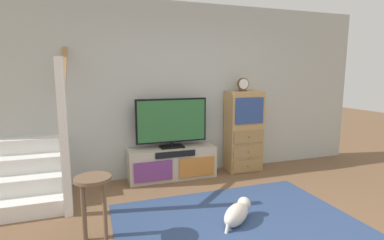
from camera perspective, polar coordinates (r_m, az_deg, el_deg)
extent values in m
cube|color=#B2B7B2|center=(4.77, -1.26, 5.74)|extent=(6.40, 0.12, 2.70)
cube|color=navy|center=(3.45, 8.73, -19.07)|extent=(2.60, 1.80, 0.01)
cube|color=#BCB29E|center=(4.64, -3.81, -8.27)|extent=(1.35, 0.36, 0.49)
cube|color=#70387F|center=(4.40, -7.44, -9.83)|extent=(0.57, 0.02, 0.29)
cube|color=#BC7533|center=(4.57, 0.97, -9.03)|extent=(0.57, 0.02, 0.29)
cube|color=black|center=(4.41, -3.18, -6.62)|extent=(0.61, 0.02, 0.09)
cube|color=black|center=(4.59, -3.90, -5.14)|extent=(0.36, 0.22, 0.02)
cylinder|color=black|center=(4.58, -3.91, -4.63)|extent=(0.05, 0.05, 0.06)
cube|color=black|center=(4.51, -3.96, -0.09)|extent=(1.10, 0.05, 0.67)
cube|color=#2D6B38|center=(4.48, -3.86, -0.15)|extent=(1.05, 0.01, 0.62)
cube|color=tan|center=(5.00, 9.90, -2.15)|extent=(0.58, 0.34, 1.33)
cube|color=#9C7949|center=(4.98, 10.73, -8.68)|extent=(0.53, 0.02, 0.21)
sphere|color=olive|center=(4.96, 10.84, -8.74)|extent=(0.03, 0.03, 0.03)
cube|color=#9C7949|center=(4.91, 10.82, -5.97)|extent=(0.53, 0.02, 0.21)
sphere|color=olive|center=(4.90, 10.92, -6.02)|extent=(0.03, 0.03, 0.03)
cube|color=#9C7949|center=(4.85, 10.90, -3.18)|extent=(0.53, 0.02, 0.21)
sphere|color=olive|center=(4.84, 11.01, -3.22)|extent=(0.03, 0.03, 0.03)
cube|color=#2D4784|center=(4.78, 11.05, 1.76)|extent=(0.49, 0.02, 0.42)
cube|color=#4C3823|center=(4.87, 9.78, 5.61)|extent=(0.12, 0.08, 0.02)
cylinder|color=brown|center=(4.87, 9.81, 6.89)|extent=(0.19, 0.04, 0.19)
cylinder|color=silver|center=(4.85, 9.96, 6.87)|extent=(0.16, 0.01, 0.16)
cube|color=white|center=(4.01, -29.94, -14.65)|extent=(0.90, 0.26, 0.19)
cube|color=white|center=(4.21, -29.36, -12.08)|extent=(0.90, 0.26, 0.38)
cube|color=white|center=(4.42, -28.85, -9.75)|extent=(0.90, 0.26, 0.57)
cube|color=white|center=(4.64, -28.39, -7.64)|extent=(0.90, 0.26, 0.76)
cube|color=white|center=(4.86, -27.98, -5.71)|extent=(0.90, 0.26, 0.95)
cube|color=white|center=(3.57, -23.46, -3.42)|extent=(0.09, 0.09, 1.80)
cube|color=#9E7547|center=(4.15, -23.47, 9.35)|extent=(0.06, 1.33, 0.99)
cylinder|color=brown|center=(3.00, -20.15, -17.40)|extent=(0.04, 0.04, 0.63)
cylinder|color=brown|center=(3.00, -16.41, -17.22)|extent=(0.04, 0.04, 0.63)
cylinder|color=brown|center=(3.17, -20.08, -15.92)|extent=(0.04, 0.04, 0.63)
cylinder|color=brown|center=(3.16, -16.57, -15.75)|extent=(0.04, 0.04, 0.63)
cylinder|color=brown|center=(2.95, -18.63, -10.67)|extent=(0.34, 0.34, 0.03)
ellipsoid|color=beige|center=(3.39, 8.54, -17.60)|extent=(0.47, 0.43, 0.22)
sphere|color=beige|center=(3.54, 10.00, -15.60)|extent=(0.15, 0.15, 0.15)
cylinder|color=beige|center=(3.24, 6.91, -19.59)|extent=(0.10, 0.09, 0.16)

